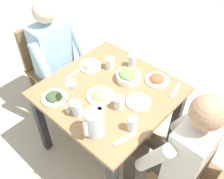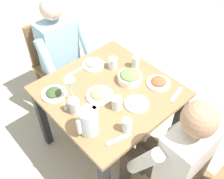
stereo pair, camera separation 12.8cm
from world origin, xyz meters
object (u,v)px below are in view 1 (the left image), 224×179
Objects in this scene: chair_near at (48,63)px; water_glass_near_left at (110,63)px; salad_bowl at (129,76)px; plate_rice_curry at (157,79)px; water_glass_center at (119,103)px; water_glass_far_right at (132,124)px; water_glass_far_left at (132,61)px; plate_fries at (100,95)px; plate_yoghurt at (139,101)px; plate_beans at (90,65)px; salt_shaker at (68,110)px; plate_dolmas at (54,97)px; water_pitcher at (95,123)px; water_glass_near_right at (77,109)px; dining_table at (109,101)px; wine_glass at (72,88)px; diner_far at (177,149)px; diner_near at (59,60)px.

chair_near is 0.73m from water_glass_near_left.
plate_rice_curry is at bearing 128.50° from salad_bowl.
water_glass_near_left is at bearing -128.60° from water_glass_center.
plate_rice_curry is at bearing -163.07° from water_glass_far_right.
plate_fries is at bearing 7.63° from water_glass_far_left.
chair_near is at bearing -89.32° from plate_yoghurt.
water_glass_far_right is 1.07× the size of water_glass_near_left.
plate_beans is 0.54m from plate_yoghurt.
salt_shaker is (0.66, -0.26, 0.01)m from plate_rice_curry.
plate_dolmas is at bearing -73.78° from water_glass_far_right.
water_glass_near_right is (-0.03, -0.20, -0.04)m from water_pitcher.
wine_glass is at bearing -20.81° from dining_table.
water_pitcher reaches higher than plate_rice_curry.
water_glass_far_left is at bearing -93.37° from plate_rice_curry.
water_glass_far_left is at bearing 134.81° from plate_beans.
water_glass_near_right is at bearing -17.93° from plate_rice_curry.
water_glass_center is (0.39, -0.04, 0.03)m from plate_rice_curry.
plate_beans is 0.34m from water_glass_far_left.
water_glass_near_left is (-0.15, -0.41, 0.03)m from plate_yoghurt.
plate_beans is at bearing -98.62° from diner_far.
wine_glass reaches higher than water_glass_near_right.
plate_beans reaches higher than dining_table.
water_glass_far_right is 0.51× the size of wine_glass.
diner_far is 5.83× the size of plate_fries.
water_glass_near_right is at bearing -0.23° from dining_table.
wine_glass is at bearing -47.72° from plate_yoghurt.
water_glass_near_right is 2.00× the size of salt_shaker.
dining_table is 0.38m from water_glass_far_left.
plate_dolmas is at bearing 47.91° from diner_near.
diner_near and diner_far have the same top height.
salt_shaker is (0.02, 0.17, 0.01)m from plate_dolmas.
wine_glass is at bearing 61.12° from diner_near.
plate_beans is at bearing -143.62° from water_glass_near_right.
diner_far is at bearing 60.95° from water_glass_far_left.
diner_far is at bearing 111.58° from water_glass_far_right.
plate_rice_curry is 0.92× the size of plate_fries.
plate_beans is (0.09, -0.33, -0.03)m from salad_bowl.
diner_far is 6.36× the size of plate_rice_curry.
salad_bowl is 1.07× the size of plate_yoghurt.
water_glass_far_right is (-0.17, 0.58, 0.03)m from plate_dolmas.
water_glass_near_right reaches higher than plate_yoghurt.
water_glass_far_left is 0.92× the size of water_glass_near_right.
plate_fries is 0.26m from salt_shaker.
water_glass_center is (-0.26, -0.03, -0.05)m from water_pitcher.
water_glass_far_right is at bearing 65.21° from water_glass_center.
diner_far is 0.84m from water_glass_near_left.
diner_near is 1.00m from water_glass_far_right.
chair_near is 8.62× the size of water_glass_far_right.
water_glass_far_right is at bearing 68.60° from plate_beans.
salad_bowl is at bearing -51.50° from plate_rice_curry.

